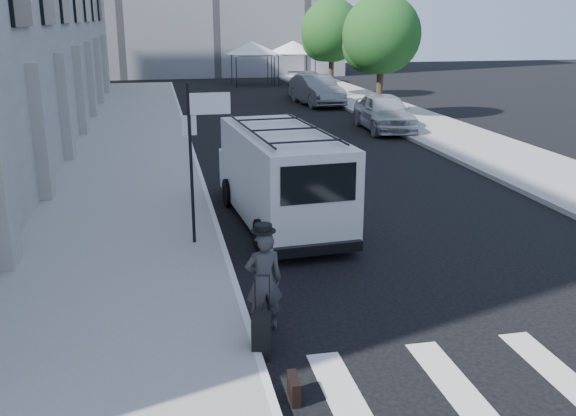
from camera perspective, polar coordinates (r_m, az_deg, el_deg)
name	(u,v)px	position (r m, az deg, el deg)	size (l,w,h in m)	color
ground	(349,297)	(11.94, 5.41, -7.92)	(120.00, 120.00, 0.00)	black
sidewalk_left	(133,142)	(26.82, -13.61, 5.72)	(4.50, 48.00, 0.15)	gray
sidewalk_right	(405,117)	(33.11, 10.34, 7.92)	(4.00, 56.00, 0.15)	gray
sign_pole	(201,130)	(13.79, -7.76, 6.91)	(1.03, 0.07, 3.50)	black
tree_near	(379,38)	(32.37, 8.05, 14.77)	(3.80, 3.83, 6.03)	black
tree_far	(330,33)	(40.97, 3.72, 15.26)	(3.80, 3.83, 6.03)	black
tent_left	(252,48)	(48.96, -3.20, 14.01)	(4.00, 4.00, 3.20)	black
tent_right	(293,47)	(50.02, 0.45, 14.09)	(4.00, 4.00, 3.20)	black
businessman	(264,281)	(10.44, -2.16, -6.51)	(0.62, 0.41, 1.69)	#333335
briefcase	(294,388)	(8.92, 0.53, -15.74)	(0.12, 0.44, 0.34)	black
suitcase	(262,335)	(9.90, -2.36, -11.20)	(0.37, 0.49, 1.22)	black
cargo_van	(280,175)	(15.80, -0.69, 2.92)	(2.53, 6.27, 2.31)	silver
parked_car_a	(384,112)	(29.45, 8.57, 8.44)	(1.98, 4.91, 1.67)	#AFB0B7
parked_car_b	(317,90)	(37.83, 2.55, 10.43)	(1.81, 5.19, 1.71)	slate
parked_car_c	(311,87)	(40.25, 2.05, 10.73)	(2.24, 5.52, 1.60)	gray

